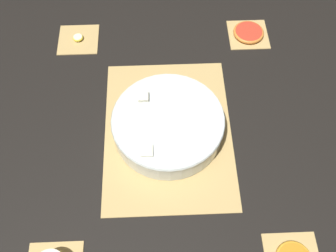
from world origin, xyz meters
name	(u,v)px	position (x,y,z in m)	size (l,w,h in m)	color
ground_plane	(168,132)	(0.00, 0.00, 0.00)	(6.00, 6.00, 0.00)	black
bamboo_mat_center	(168,131)	(0.00, 0.00, 0.00)	(0.48, 0.35, 0.01)	tan
coaster_mat_near_right	(248,34)	(0.36, -0.28, 0.00)	(0.13, 0.13, 0.01)	tan
coaster_mat_far_right	(78,39)	(0.36, 0.28, 0.00)	(0.13, 0.13, 0.01)	tan
fruit_salad_bowl	(168,124)	(0.00, 0.00, 0.04)	(0.30, 0.30, 0.08)	silver
banana_coin_single	(78,38)	(0.36, 0.28, 0.01)	(0.03, 0.03, 0.01)	#F7EFC6
grapefruit_slice	(249,32)	(0.36, -0.28, 0.01)	(0.10, 0.10, 0.01)	red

